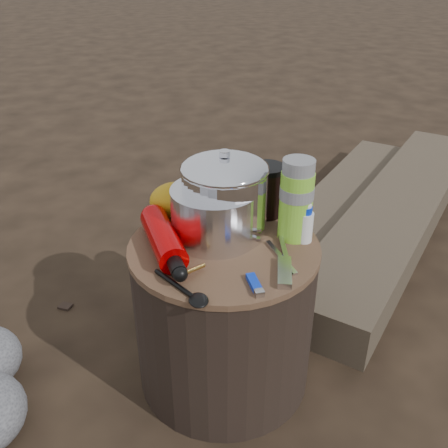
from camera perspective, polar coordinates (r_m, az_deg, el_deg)
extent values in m
plane|color=black|center=(1.47, 0.00, -16.48)|extent=(60.00, 60.00, 0.00)
cylinder|color=black|center=(1.33, 0.00, -10.15)|extent=(0.46, 0.46, 0.42)
cube|color=#44382B|center=(2.21, 19.10, 1.24)|extent=(1.43, 1.44, 0.15)
cube|color=#44382B|center=(2.38, 13.58, 3.47)|extent=(0.97, 0.99, 0.10)
cylinder|color=silver|center=(1.21, -1.03, 1.19)|extent=(0.21, 0.21, 0.13)
cylinder|color=silver|center=(1.21, 0.06, 3.24)|extent=(0.21, 0.21, 0.21)
cylinder|color=#7EC72F|center=(1.21, 8.18, 2.71)|extent=(0.08, 0.08, 0.20)
cylinder|color=black|center=(1.32, 4.79, 3.78)|extent=(0.09, 0.09, 0.13)
ellipsoid|color=#BB8711|center=(1.32, -5.51, 2.72)|extent=(0.14, 0.11, 0.09)
cube|color=#14204C|center=(1.30, -2.07, 3.51)|extent=(0.11, 0.05, 0.13)
cube|color=#0B2CBA|center=(1.07, 3.41, -6.63)|extent=(0.02, 0.08, 0.01)
cube|color=silver|center=(1.11, 6.87, -5.45)|extent=(0.06, 0.11, 0.02)
cylinder|color=silver|center=(1.22, 9.14, 0.08)|extent=(0.04, 0.04, 0.10)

